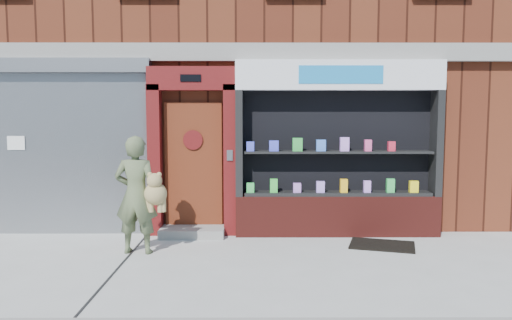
{
  "coord_description": "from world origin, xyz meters",
  "views": [
    {
      "loc": [
        0.32,
        -6.73,
        2.13
      ],
      "look_at": [
        0.34,
        1.0,
        1.39
      ],
      "focal_mm": 35.0,
      "sensor_mm": 36.0,
      "label": 1
    }
  ],
  "objects": [
    {
      "name": "shutter_bay",
      "position": [
        -3.0,
        1.93,
        1.72
      ],
      "size": [
        3.1,
        0.3,
        3.04
      ],
      "color": "gray",
      "rests_on": "ground"
    },
    {
      "name": "pharmacy_bay",
      "position": [
        1.75,
        1.81,
        1.37
      ],
      "size": [
        3.5,
        0.41,
        3.0
      ],
      "color": "#591A15",
      "rests_on": "ground"
    },
    {
      "name": "ground",
      "position": [
        0.0,
        0.0,
        0.0
      ],
      "size": [
        80.0,
        80.0,
        0.0
      ],
      "primitive_type": "plane",
      "color": "#9E9E99",
      "rests_on": "ground"
    },
    {
      "name": "woman",
      "position": [
        -1.43,
        0.68,
        0.9
      ],
      "size": [
        0.81,
        0.47,
        1.78
      ],
      "color": "#566240",
      "rests_on": "ground"
    },
    {
      "name": "building",
      "position": [
        -0.0,
        5.99,
        4.0
      ],
      "size": [
        12.0,
        8.16,
        8.0
      ],
      "color": "#4B1D11",
      "rests_on": "ground"
    },
    {
      "name": "red_door_bay",
      "position": [
        -0.75,
        1.86,
        1.46
      ],
      "size": [
        1.52,
        0.58,
        2.9
      ],
      "color": "#4E0D0E",
      "rests_on": "ground"
    },
    {
      "name": "doormat",
      "position": [
        2.36,
        1.07,
        0.01
      ],
      "size": [
        1.16,
        0.96,
        0.03
      ],
      "primitive_type": "cube",
      "rotation": [
        0.0,
        0.0,
        -0.29
      ],
      "color": "black",
      "rests_on": "ground"
    }
  ]
}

